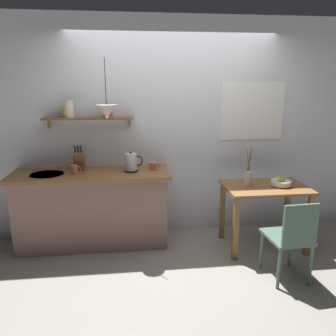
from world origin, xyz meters
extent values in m
plane|color=gray|center=(0.00, 0.00, 0.00)|extent=(14.00, 14.00, 0.00)
cube|color=silver|center=(0.20, 0.65, 1.35)|extent=(6.80, 0.10, 2.70)
cube|color=white|center=(1.01, 0.59, 1.57)|extent=(0.82, 0.01, 0.72)
cube|color=silver|center=(1.01, 0.60, 1.57)|extent=(0.76, 0.01, 0.66)
cube|color=gray|center=(-1.00, 0.32, 0.44)|extent=(1.74, 0.52, 0.87)
cube|color=brown|center=(-1.00, 0.30, 0.89)|extent=(1.83, 0.63, 0.04)
cylinder|color=#B7BABF|center=(-1.49, 0.28, 0.91)|extent=(0.38, 0.38, 0.01)
cube|color=brown|center=(-1.01, 0.49, 1.52)|extent=(1.05, 0.18, 0.02)
cube|color=#99754C|center=(-1.48, 0.57, 1.46)|extent=(0.02, 0.06, 0.12)
cube|color=#99754C|center=(-0.53, 0.57, 1.46)|extent=(0.02, 0.06, 0.12)
cylinder|color=gold|center=(-1.26, 0.49, 1.59)|extent=(0.09, 0.09, 0.12)
cylinder|color=silver|center=(-1.26, 0.49, 1.65)|extent=(0.09, 0.09, 0.01)
cylinder|color=beige|center=(-1.23, 0.49, 1.62)|extent=(0.10, 0.10, 0.19)
cylinder|color=silver|center=(-1.23, 0.49, 1.72)|extent=(0.11, 0.11, 0.01)
cylinder|color=#BC4238|center=(-0.78, 0.49, 1.58)|extent=(0.11, 0.11, 0.11)
cylinder|color=silver|center=(-0.78, 0.49, 1.64)|extent=(0.11, 0.11, 0.01)
cube|color=brown|center=(1.01, 0.02, 0.74)|extent=(0.95, 0.64, 0.03)
cube|color=brown|center=(0.59, -0.25, 0.36)|extent=(0.06, 0.06, 0.73)
cube|color=brown|center=(1.44, -0.25, 0.36)|extent=(0.06, 0.06, 0.73)
cube|color=brown|center=(0.59, 0.29, 0.36)|extent=(0.06, 0.06, 0.73)
cube|color=brown|center=(1.44, 0.29, 0.36)|extent=(0.06, 0.06, 0.73)
cube|color=#4C6B5B|center=(0.99, -0.64, 0.44)|extent=(0.42, 0.46, 0.03)
cube|color=#4C6B5B|center=(1.00, -0.84, 0.65)|extent=(0.35, 0.05, 0.40)
cylinder|color=#4C6B5B|center=(1.14, -0.44, 0.21)|extent=(0.03, 0.03, 0.42)
cylinder|color=#4C6B5B|center=(0.81, -0.46, 0.21)|extent=(0.03, 0.03, 0.42)
cylinder|color=#4C6B5B|center=(1.16, -0.82, 0.21)|extent=(0.03, 0.03, 0.42)
cylinder|color=#4C6B5B|center=(0.83, -0.84, 0.21)|extent=(0.03, 0.03, 0.42)
cylinder|color=silver|center=(1.19, 0.00, 0.77)|extent=(0.10, 0.10, 0.01)
cylinder|color=silver|center=(1.19, 0.00, 0.80)|extent=(0.23, 0.23, 0.06)
ellipsoid|color=yellow|center=(1.16, 0.00, 0.85)|extent=(0.11, 0.14, 0.04)
sphere|color=#8EA84C|center=(1.17, -0.04, 0.85)|extent=(0.07, 0.07, 0.07)
cylinder|color=#B7B2A8|center=(0.81, 0.05, 0.85)|extent=(0.09, 0.09, 0.17)
cylinder|color=brown|center=(0.80, 0.06, 1.06)|extent=(0.05, 0.01, 0.25)
cylinder|color=brown|center=(0.81, 0.05, 1.08)|extent=(0.01, 0.02, 0.29)
cylinder|color=brown|center=(0.82, 0.06, 1.07)|extent=(0.07, 0.02, 0.27)
cylinder|color=black|center=(-0.53, 0.29, 0.92)|extent=(0.16, 0.16, 0.02)
cylinder|color=silver|center=(-0.53, 0.29, 1.03)|extent=(0.14, 0.14, 0.20)
sphere|color=black|center=(-0.53, 0.29, 1.14)|extent=(0.02, 0.02, 0.02)
cone|color=silver|center=(-0.62, 0.29, 1.07)|extent=(0.04, 0.04, 0.04)
torus|color=black|center=(-0.45, 0.29, 1.04)|extent=(0.13, 0.02, 0.13)
cube|color=brown|center=(-1.14, 0.43, 1.03)|extent=(0.12, 0.19, 0.23)
cylinder|color=black|center=(-1.17, 0.38, 1.18)|extent=(0.02, 0.03, 0.08)
cylinder|color=black|center=(-1.14, 0.38, 1.18)|extent=(0.02, 0.03, 0.08)
cylinder|color=black|center=(-1.11, 0.38, 1.18)|extent=(0.02, 0.03, 0.08)
cylinder|color=#C6664C|center=(-1.17, 0.25, 0.96)|extent=(0.08, 0.08, 0.10)
torus|color=#C6664C|center=(-1.13, 0.25, 0.97)|extent=(0.07, 0.01, 0.07)
cylinder|color=#C6664C|center=(-0.27, 0.34, 0.96)|extent=(0.09, 0.09, 0.09)
torus|color=#C6664C|center=(-0.22, 0.34, 0.96)|extent=(0.06, 0.01, 0.06)
cylinder|color=black|center=(-0.78, 0.24, 1.93)|extent=(0.01, 0.01, 0.49)
cone|color=silver|center=(-0.78, 0.24, 1.62)|extent=(0.24, 0.24, 0.15)
sphere|color=white|center=(-0.78, 0.24, 1.56)|extent=(0.04, 0.04, 0.04)
camera|label=1|loc=(-0.54, -3.54, 1.93)|focal=35.96mm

